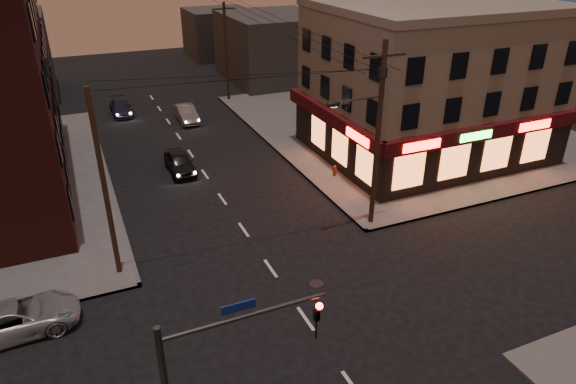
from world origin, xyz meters
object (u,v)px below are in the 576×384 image
sedan_near (180,162)px  sedan_mid (186,113)px  fire_hydrant (335,170)px  sedan_far (121,107)px  suv_cross (15,318)px

sedan_near → sedan_mid: same height
sedan_near → fire_hydrant: 10.54m
sedan_mid → fire_hydrant: sedan_mid is taller
sedan_near → fire_hydrant: sedan_near is taller
sedan_far → fire_hydrant: bearing=-61.6°
suv_cross → fire_hydrant: suv_cross is taller
sedan_far → sedan_mid: bearing=-42.0°
suv_cross → sedan_far: 28.76m
sedan_mid → sedan_far: bearing=139.6°
sedan_far → suv_cross: bearing=-106.8°
suv_cross → fire_hydrant: (18.94, 8.00, -0.14)m
sedan_far → fire_hydrant: size_ratio=5.83×
suv_cross → sedan_mid: bearing=-31.1°
sedan_near → fire_hydrant: bearing=-28.7°
sedan_near → sedan_mid: (2.94, 10.34, 0.00)m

